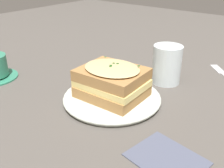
% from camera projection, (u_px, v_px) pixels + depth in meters
% --- Properties ---
extents(ground_plane, '(2.40, 2.40, 0.00)m').
position_uv_depth(ground_plane, '(114.00, 106.00, 0.59)').
color(ground_plane, '#514C47').
extents(dinner_plate, '(0.23, 0.23, 0.01)m').
position_uv_depth(dinner_plate, '(112.00, 98.00, 0.61)').
color(dinner_plate, silver).
rests_on(dinner_plate, ground_plane).
extents(sandwich, '(0.15, 0.13, 0.07)m').
position_uv_depth(sandwich, '(112.00, 81.00, 0.59)').
color(sandwich, '#A37542').
rests_on(sandwich, dinner_plate).
extents(water_glass, '(0.08, 0.08, 0.10)m').
position_uv_depth(water_glass, '(167.00, 64.00, 0.69)').
color(water_glass, silver).
rests_on(water_glass, ground_plane).
extents(fork, '(0.13, 0.14, 0.00)m').
position_uv_depth(fork, '(223.00, 73.00, 0.76)').
color(fork, silver).
rests_on(fork, ground_plane).
extents(napkin, '(0.13, 0.11, 0.00)m').
position_uv_depth(napkin, '(167.00, 158.00, 0.43)').
color(napkin, '#4C5166').
rests_on(napkin, ground_plane).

